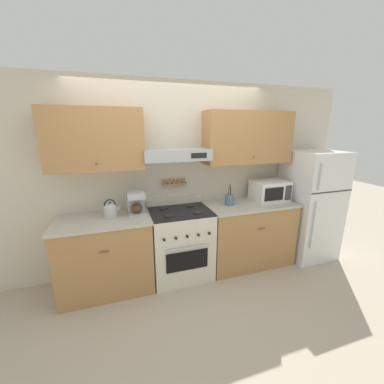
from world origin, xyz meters
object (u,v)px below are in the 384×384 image
(refrigerator, at_px, (309,204))
(utensil_crock, at_px, (230,199))
(coffee_maker, at_px, (136,203))
(tea_kettle, at_px, (110,210))
(microwave, at_px, (270,191))
(stove_range, at_px, (180,243))

(refrigerator, xyz_separation_m, utensil_crock, (-1.33, 0.07, 0.19))
(refrigerator, bearing_deg, coffee_maker, 177.87)
(tea_kettle, relative_size, coffee_maker, 0.79)
(coffee_maker, distance_m, microwave, 1.91)
(refrigerator, distance_m, tea_kettle, 2.90)
(tea_kettle, xyz_separation_m, coffee_maker, (0.30, 0.03, 0.05))
(coffee_maker, bearing_deg, tea_kettle, -175.15)
(stove_range, bearing_deg, coffee_maker, 175.32)
(microwave, bearing_deg, refrigerator, -7.43)
(coffee_maker, height_order, utensil_crock, utensil_crock)
(stove_range, height_order, microwave, microwave)
(utensil_crock, bearing_deg, stove_range, -178.51)
(stove_range, distance_m, tea_kettle, 1.01)
(tea_kettle, distance_m, coffee_maker, 0.31)
(stove_range, bearing_deg, utensil_crock, 1.49)
(refrigerator, relative_size, utensil_crock, 5.44)
(stove_range, bearing_deg, refrigerator, -1.45)
(refrigerator, xyz_separation_m, tea_kettle, (-2.89, 0.07, 0.20))
(stove_range, xyz_separation_m, coffee_maker, (-0.54, 0.04, 0.60))
(microwave, distance_m, utensil_crock, 0.66)
(tea_kettle, bearing_deg, refrigerator, -1.39)
(stove_range, xyz_separation_m, refrigerator, (2.05, -0.05, 0.35))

